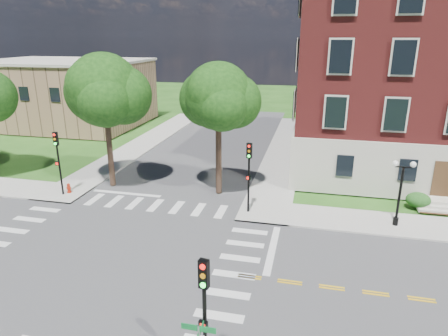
% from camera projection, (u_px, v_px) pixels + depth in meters
% --- Properties ---
extents(ground, '(160.00, 160.00, 0.00)m').
position_uv_depth(ground, '(105.00, 258.00, 21.71)').
color(ground, '#214C15').
rests_on(ground, ground).
extents(road_ew, '(90.00, 12.00, 0.01)m').
position_uv_depth(road_ew, '(105.00, 258.00, 21.71)').
color(road_ew, '#3D3D3F').
rests_on(road_ew, ground).
extents(road_ns, '(12.00, 90.00, 0.01)m').
position_uv_depth(road_ns, '(105.00, 258.00, 21.71)').
color(road_ns, '#3D3D3F').
rests_on(road_ns, ground).
extents(sidewalk_ne, '(34.00, 34.00, 0.12)m').
position_uv_depth(sidewalk_ne, '(370.00, 182.00, 32.60)').
color(sidewalk_ne, '#9E9B93').
rests_on(sidewalk_ne, ground).
extents(sidewalk_nw, '(34.00, 34.00, 0.12)m').
position_uv_depth(sidewalk_nw, '(41.00, 158.00, 39.19)').
color(sidewalk_nw, '#9E9B93').
rests_on(sidewalk_nw, ground).
extents(crosswalk_east, '(2.20, 10.20, 0.02)m').
position_uv_depth(crosswalk_east, '(234.00, 275.00, 20.17)').
color(crosswalk_east, silver).
rests_on(crosswalk_east, ground).
extents(stop_bar_east, '(0.40, 5.50, 0.00)m').
position_uv_depth(stop_bar_east, '(272.00, 249.00, 22.60)').
color(stop_bar_east, silver).
rests_on(stop_bar_east, ground).
extents(secondary_building, '(20.40, 15.40, 8.30)m').
position_uv_depth(secondary_building, '(64.00, 92.00, 52.77)').
color(secondary_building, '#88664B').
rests_on(secondary_building, ground).
extents(tree_c, '(5.51, 5.51, 10.27)m').
position_uv_depth(tree_c, '(104.00, 90.00, 29.57)').
color(tree_c, '#322319').
rests_on(tree_c, ground).
extents(tree_d, '(4.84, 4.84, 9.72)m').
position_uv_depth(tree_d, '(218.00, 97.00, 28.13)').
color(tree_d, '#322319').
rests_on(tree_d, ground).
extents(traffic_signal_se, '(0.35, 0.40, 4.80)m').
position_uv_depth(traffic_signal_se, '(204.00, 307.00, 12.89)').
color(traffic_signal_se, black).
rests_on(traffic_signal_se, ground).
extents(traffic_signal_ne, '(0.38, 0.46, 4.80)m').
position_uv_depth(traffic_signal_ne, '(249.00, 169.00, 26.16)').
color(traffic_signal_ne, black).
rests_on(traffic_signal_ne, ground).
extents(traffic_signal_nw, '(0.35, 0.39, 4.80)m').
position_uv_depth(traffic_signal_nw, '(58.00, 155.00, 29.08)').
color(traffic_signal_nw, black).
rests_on(traffic_signal_nw, ground).
extents(twin_lamp_west, '(1.36, 0.36, 4.23)m').
position_uv_depth(twin_lamp_west, '(400.00, 189.00, 24.47)').
color(twin_lamp_west, black).
rests_on(twin_lamp_west, ground).
extents(fire_hydrant, '(0.35, 0.35, 0.75)m').
position_uv_depth(fire_hydrant, '(69.00, 188.00, 30.25)').
color(fire_hydrant, '#A3200C').
rests_on(fire_hydrant, ground).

